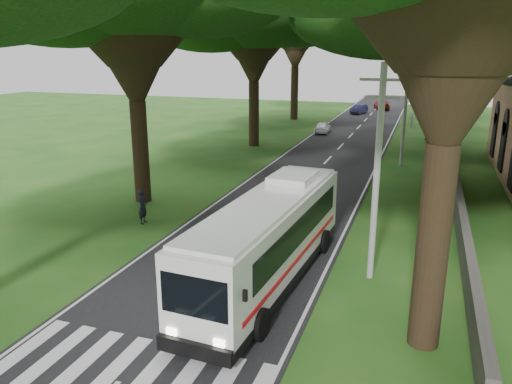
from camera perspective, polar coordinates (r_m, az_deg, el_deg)
name	(u,v)px	position (r m, az deg, el deg)	size (l,w,h in m)	color
ground	(166,333)	(16.19, -10.30, -15.58)	(140.00, 140.00, 0.00)	#184A15
road	(325,163)	(38.50, 7.92, 3.32)	(8.00, 120.00, 0.04)	black
crosswalk	(130,371)	(14.78, -14.25, -19.26)	(8.00, 3.00, 0.01)	silver
property_wall	(452,167)	(36.80, 21.52, 2.68)	(0.35, 50.00, 1.20)	#383533
pole_near	(377,171)	(18.46, 13.66, 2.33)	(1.60, 0.24, 8.00)	gray
pole_mid	(405,109)	(38.17, 16.68, 9.05)	(1.60, 0.24, 8.00)	gray
pole_far	(414,89)	(58.08, 17.66, 11.17)	(1.60, 0.24, 8.00)	gray
tree_l_midb	(254,12)	(44.44, -0.26, 19.92)	(15.41, 15.41, 14.74)	black
tree_l_far	(296,6)	(62.06, 4.62, 20.40)	(16.05, 16.05, 16.64)	black
tree_r_far	(450,10)	(68.07, 21.26, 18.85)	(12.81, 12.81, 15.86)	black
coach_bus	(269,237)	(18.36, 1.53, -5.21)	(3.15, 11.22, 3.27)	silver
distant_car_a	(323,127)	(52.13, 7.63, 7.34)	(1.37, 3.42, 1.16)	silver
distant_car_b	(359,109)	(68.81, 11.69, 9.27)	(1.27, 3.66, 1.20)	navy
distant_car_c	(382,105)	(74.52, 14.18, 9.66)	(1.84, 4.52, 1.31)	maroon
pedestrian	(143,206)	(25.40, -12.81, -1.60)	(0.64, 0.42, 1.77)	black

